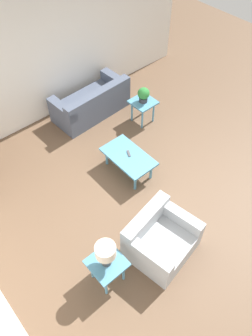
% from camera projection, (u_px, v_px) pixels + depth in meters
% --- Properties ---
extents(ground_plane, '(14.00, 14.00, 0.00)m').
position_uv_depth(ground_plane, '(148.00, 187.00, 6.17)').
color(ground_plane, brown).
extents(wall_right, '(0.12, 7.20, 2.70)m').
position_uv_depth(wall_right, '(47.00, 56.00, 6.63)').
color(wall_right, white).
rests_on(wall_right, ground_plane).
extents(sofa, '(0.89, 1.75, 0.74)m').
position_uv_depth(sofa, '(92.00, 103.00, 7.33)').
color(sofa, '#4C566B').
rests_on(sofa, ground_plane).
extents(armchair, '(1.02, 1.12, 0.74)m').
position_uv_depth(armchair, '(160.00, 239.00, 5.13)').
color(armchair, '#A8ADB2').
rests_on(armchair, ground_plane).
extents(coffee_table, '(1.03, 0.60, 0.43)m').
position_uv_depth(coffee_table, '(128.00, 157.00, 6.14)').
color(coffee_table, teal).
rests_on(coffee_table, ground_plane).
extents(side_table_plant, '(0.50, 0.50, 0.54)m').
position_uv_depth(side_table_plant, '(143.00, 105.00, 7.05)').
color(side_table_plant, teal).
rests_on(side_table_plant, ground_plane).
extents(side_table_lamp, '(0.50, 0.50, 0.54)m').
position_uv_depth(side_table_lamp, '(107.00, 265.00, 4.70)').
color(side_table_lamp, teal).
rests_on(side_table_lamp, ground_plane).
extents(potted_plant, '(0.25, 0.25, 0.34)m').
position_uv_depth(potted_plant, '(144.00, 94.00, 6.84)').
color(potted_plant, '#333338').
rests_on(potted_plant, side_table_plant).
extents(table_lamp, '(0.29, 0.29, 0.46)m').
position_uv_depth(table_lamp, '(106.00, 253.00, 4.40)').
color(table_lamp, '#333333').
rests_on(table_lamp, side_table_lamp).
extents(remote_control, '(0.16, 0.11, 0.02)m').
position_uv_depth(remote_control, '(129.00, 153.00, 6.13)').
color(remote_control, '#4C4C51').
rests_on(remote_control, coffee_table).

